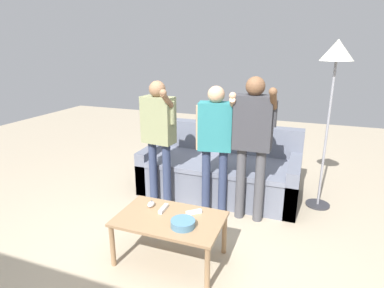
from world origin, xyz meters
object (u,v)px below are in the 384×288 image
Objects in this scene: coffee_table at (170,223)px; player_right at (253,134)px; couch at (221,171)px; player_left at (158,129)px; floor_lamp at (336,64)px; game_remote_wand_far at (163,209)px; game_remote_nunchuk at (151,204)px; game_remote_wand_near at (194,212)px; player_center at (215,136)px; snack_bowl at (183,223)px.

coffee_table is 0.59× the size of player_right.
player_right is at bearing 61.10° from coffee_table.
couch is 1.33× the size of player_left.
coffee_table is at bearing -129.13° from floor_lamp.
game_remote_wand_far is (-0.63, -0.85, -0.55)m from player_right.
floor_lamp is 2.35m from game_remote_wand_far.
floor_lamp reaches higher than game_remote_wand_far.
game_remote_nunchuk is 0.06× the size of player_right.
floor_lamp is (1.51, 1.43, 1.23)m from game_remote_nunchuk.
player_left is 1.08m from player_right.
floor_lamp is at bearing 52.40° from game_remote_wand_near.
coffee_table is at bearing -97.06° from player_center.
coffee_table is at bearing -59.50° from player_left.
player_left is at bearing -161.35° from floor_lamp.
game_remote_wand_far is (-1.37, -1.45, -1.24)m from floor_lamp.
game_remote_wand_near is (-1.09, -1.41, -1.24)m from floor_lamp.
player_right reaches higher than couch.
game_remote_nunchuk reaches higher than coffee_table.
player_left is 0.95× the size of player_right.
player_right is at bearing -50.25° from couch.
player_center reaches higher than coffee_table.
floor_lamp is at bearing 0.83° from couch.
floor_lamp reaches higher than coffee_table.
floor_lamp is at bearing 46.72° from game_remote_wand_far.
couch is at bearing -179.17° from floor_lamp.
player_right is (0.77, 0.83, 0.54)m from game_remote_nunchuk.
player_left is (-1.81, -0.61, -0.74)m from floor_lamp.
game_remote_wand_far is at bearing 138.04° from coffee_table.
player_right is at bearing 70.90° from snack_bowl.
game_remote_wand_near is at bearing -127.60° from floor_lamp.
game_remote_wand_far reaches higher than coffee_table.
game_remote_wand_near is (0.42, 0.02, -0.01)m from game_remote_nunchuk.
snack_bowl is 0.23m from game_remote_wand_near.
coffee_table is 1.25m from player_right.
game_remote_nunchuk is at bearing -69.33° from player_left.
floor_lamp reaches higher than couch.
player_left is (-0.55, 0.94, 0.57)m from coffee_table.
player_center is at bearing 2.24° from player_left.
player_center is at bearing 66.54° from game_remote_nunchuk.
player_left reaches higher than game_remote_wand_far.
coffee_table is 0.20m from snack_bowl.
snack_bowl is 1.23m from player_right.
couch is at bearing 45.06° from player_left.
game_remote_nunchuk is 0.06× the size of player_center.
player_left is at bearing -177.76° from player_center.
game_remote_wand_far is at bearing 144.94° from snack_bowl.
player_left reaches higher than game_remote_wand_near.
snack_bowl reaches higher than game_remote_wand_far.
snack_bowl is 0.14× the size of player_center.
game_remote_wand_far is (-0.11, 0.10, 0.07)m from coffee_table.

